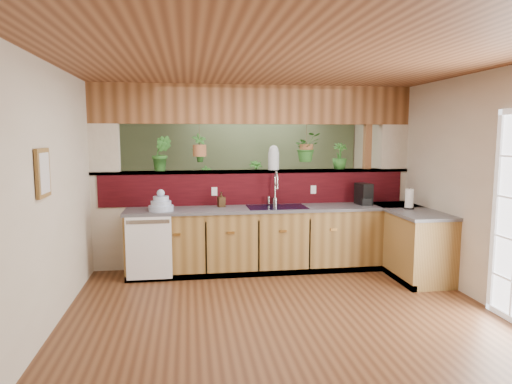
{
  "coord_description": "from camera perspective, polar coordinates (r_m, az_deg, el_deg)",
  "views": [
    {
      "loc": [
        -0.96,
        -5.19,
        1.89
      ],
      "look_at": [
        -0.08,
        0.7,
        1.15
      ],
      "focal_mm": 32.0,
      "sensor_mm": 36.0,
      "label": 1
    }
  ],
  "objects": [
    {
      "name": "hanging_plant_b",
      "position": [
        6.76,
        6.33,
        7.14
      ],
      "size": [
        0.46,
        0.42,
        0.55
      ],
      "color": "brown",
      "rests_on": "header_beam"
    },
    {
      "name": "navy_sink",
      "position": [
        6.37,
        2.61,
        -2.58
      ],
      "size": [
        0.82,
        0.5,
        0.18
      ],
      "color": "black",
      "rests_on": "countertop"
    },
    {
      "name": "pass_through_partition",
      "position": [
        6.65,
        0.15,
        1.05
      ],
      "size": [
        4.6,
        0.21,
        2.6
      ],
      "color": "beige",
      "rests_on": "ground"
    },
    {
      "name": "coffee_maker",
      "position": [
        6.73,
        13.34,
        -0.35
      ],
      "size": [
        0.16,
        0.28,
        0.31
      ],
      "rotation": [
        0.0,
        0.0,
        0.15
      ],
      "color": "black",
      "rests_on": "countertop"
    },
    {
      "name": "sage_backwall",
      "position": [
        8.74,
        -2.14,
        3.22
      ],
      "size": [
        4.55,
        0.02,
        2.55
      ],
      "primitive_type": "cube",
      "color": "#5F724E",
      "rests_on": "ground"
    },
    {
      "name": "wall_front",
      "position": [
        2.03,
        20.56,
        -10.34
      ],
      "size": [
        4.6,
        0.02,
        2.6
      ],
      "primitive_type": "cube",
      "color": "beige",
      "rests_on": "ground"
    },
    {
      "name": "wall_left",
      "position": [
        5.39,
        -22.81,
        0.24
      ],
      "size": [
        0.02,
        7.0,
        2.6
      ],
      "primitive_type": "cube",
      "color": "beige",
      "rests_on": "ground"
    },
    {
      "name": "shelf_plant_a",
      "position": [
        8.48,
        -6.18,
        1.99
      ],
      "size": [
        0.25,
        0.21,
        0.39
      ],
      "primitive_type": "imported",
      "rotation": [
        0.0,
        0.0,
        0.41
      ],
      "color": "#2A6623",
      "rests_on": "shelving_console"
    },
    {
      "name": "floor_plant",
      "position": [
        8.04,
        7.06,
        -4.06
      ],
      "size": [
        0.66,
        0.58,
        0.69
      ],
      "primitive_type": "imported",
      "rotation": [
        0.0,
        0.0,
        0.07
      ],
      "color": "#2A6623",
      "rests_on": "ground"
    },
    {
      "name": "ledge_plant_left",
      "position": [
        6.55,
        -11.72,
        4.73
      ],
      "size": [
        0.3,
        0.25,
        0.49
      ],
      "primitive_type": "imported",
      "rotation": [
        0.0,
        0.0,
        -0.13
      ],
      "color": "#2A6623",
      "rests_on": "pass_through_ledge"
    },
    {
      "name": "wall_back",
      "position": [
        8.76,
        -2.15,
        3.23
      ],
      "size": [
        4.6,
        0.02,
        2.6
      ],
      "primitive_type": "cube",
      "color": "beige",
      "rests_on": "ground"
    },
    {
      "name": "hanging_plant_a",
      "position": [
        6.54,
        -7.09,
        6.63
      ],
      "size": [
        0.25,
        0.21,
        0.53
      ],
      "color": "brown",
      "rests_on": "header_beam"
    },
    {
      "name": "paper_towel",
      "position": [
        6.52,
        18.61,
        -0.86
      ],
      "size": [
        0.13,
        0.13,
        0.29
      ],
      "color": "black",
      "rests_on": "countertop"
    },
    {
      "name": "glass_jar",
      "position": [
        6.66,
        2.22,
        4.31
      ],
      "size": [
        0.16,
        0.16,
        0.36
      ],
      "color": "silver",
      "rests_on": "pass_through_ledge"
    },
    {
      "name": "pass_through_ledge",
      "position": [
        6.63,
        -0.11,
        2.59
      ],
      "size": [
        4.6,
        0.21,
        0.04
      ],
      "primitive_type": "cube",
      "color": "brown",
      "rests_on": "ground"
    },
    {
      "name": "countertop",
      "position": [
        6.48,
        7.9,
        -5.84
      ],
      "size": [
        4.14,
        1.52,
        0.9
      ],
      "color": "brown",
      "rests_on": "ground"
    },
    {
      "name": "ledge_plant_right",
      "position": [
        6.91,
        10.42,
        4.44
      ],
      "size": [
        0.22,
        0.22,
        0.39
      ],
      "primitive_type": "imported",
      "rotation": [
        0.0,
        0.0,
        -0.02
      ],
      "color": "#2A6623",
      "rests_on": "pass_through_ledge"
    },
    {
      "name": "soap_dispenser",
      "position": [
        6.36,
        -4.36,
        -0.93
      ],
      "size": [
        0.11,
        0.12,
        0.21
      ],
      "primitive_type": "imported",
      "rotation": [
        0.0,
        0.0,
        0.23
      ],
      "color": "#3B2715",
      "rests_on": "countertop"
    },
    {
      "name": "faucet",
      "position": [
        6.47,
        2.43,
        0.62
      ],
      "size": [
        0.21,
        0.21,
        0.49
      ],
      "color": "#B7B7B2",
      "rests_on": "countertop"
    },
    {
      "name": "shelf_plant_b",
      "position": [
        8.56,
        -0.08,
        2.34
      ],
      "size": [
        0.31,
        0.31,
        0.47
      ],
      "primitive_type": "imported",
      "rotation": [
        0.0,
        0.0,
        0.2
      ],
      "color": "#2A6623",
      "rests_on": "shelving_console"
    },
    {
      "name": "header_beam",
      "position": [
        6.62,
        -0.11,
        10.86
      ],
      "size": [
        4.6,
        0.15,
        0.55
      ],
      "primitive_type": "cube",
      "color": "brown",
      "rests_on": "ground"
    },
    {
      "name": "framed_print",
      "position": [
        4.59,
        -25.07,
        2.16
      ],
      "size": [
        0.04,
        0.35,
        0.45
      ],
      "color": "brown",
      "rests_on": "wall_left"
    },
    {
      "name": "shelving_console",
      "position": [
        8.59,
        -2.84,
        -2.23
      ],
      "size": [
        1.37,
        0.54,
        0.89
      ],
      "primitive_type": "cube",
      "rotation": [
        0.0,
        0.0,
        -0.14
      ],
      "color": "black",
      "rests_on": "ground"
    },
    {
      "name": "dish_stack",
      "position": [
        6.15,
        -11.79,
        -1.49
      ],
      "size": [
        0.33,
        0.33,
        0.29
      ],
      "color": "#A2B3D2",
      "rests_on": "countertop"
    },
    {
      "name": "dishwasher",
      "position": [
        6.05,
        -13.25,
        -6.83
      ],
      "size": [
        0.58,
        0.03,
        0.82
      ],
      "color": "white",
      "rests_on": "ground"
    },
    {
      "name": "ground",
      "position": [
        5.6,
        1.95,
        -12.63
      ],
      "size": [
        4.6,
        7.0,
        0.01
      ],
      "primitive_type": "cube",
      "color": "#522F19",
      "rests_on": "ground"
    },
    {
      "name": "ceiling",
      "position": [
        5.32,
        2.07,
        14.75
      ],
      "size": [
        4.6,
        7.0,
        0.01
      ],
      "primitive_type": "cube",
      "color": "brown",
      "rests_on": "ground"
    },
    {
      "name": "wall_right",
      "position": [
        6.15,
        23.58,
        0.99
      ],
      "size": [
        0.02,
        7.0,
        2.6
      ],
      "primitive_type": "cube",
      "color": "beige",
      "rests_on": "ground"
    }
  ]
}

